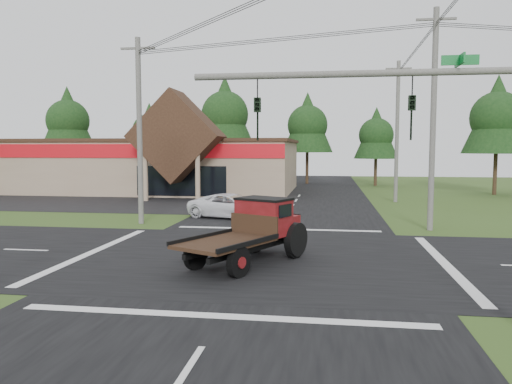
# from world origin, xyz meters

# --- Properties ---
(ground) EXTENTS (120.00, 120.00, 0.00)m
(ground) POSITION_xyz_m (0.00, 0.00, 0.00)
(ground) COLOR #354D1B
(ground) RESTS_ON ground
(road_ns) EXTENTS (12.00, 120.00, 0.02)m
(road_ns) POSITION_xyz_m (0.00, 0.00, 0.01)
(road_ns) COLOR black
(road_ns) RESTS_ON ground
(road_ew) EXTENTS (120.00, 12.00, 0.02)m
(road_ew) POSITION_xyz_m (0.00, 0.00, 0.01)
(road_ew) COLOR black
(road_ew) RESTS_ON ground
(parking_apron) EXTENTS (28.00, 14.00, 0.02)m
(parking_apron) POSITION_xyz_m (-14.00, 19.00, 0.01)
(parking_apron) COLOR black
(parking_apron) RESTS_ON ground
(cvs_building) EXTENTS (30.40, 18.20, 9.19)m
(cvs_building) POSITION_xyz_m (-15.70, 29.57, 2.78)
(cvs_building) COLOR gray
(cvs_building) RESTS_ON ground
(traffic_signal_mast) EXTENTS (8.12, 0.24, 7.00)m
(traffic_signal_mast) POSITION_xyz_m (5.82, -7.50, 4.43)
(traffic_signal_mast) COLOR #595651
(traffic_signal_mast) RESTS_ON ground
(utility_pole_nw) EXTENTS (2.00, 0.30, 10.50)m
(utility_pole_nw) POSITION_xyz_m (-8.00, 8.00, 5.39)
(utility_pole_nw) COLOR #595651
(utility_pole_nw) RESTS_ON ground
(utility_pole_ne) EXTENTS (2.00, 0.30, 11.50)m
(utility_pole_ne) POSITION_xyz_m (8.00, 8.00, 5.89)
(utility_pole_ne) COLOR #595651
(utility_pole_ne) RESTS_ON ground
(utility_pole_n) EXTENTS (2.00, 0.30, 11.20)m
(utility_pole_n) POSITION_xyz_m (8.00, 22.00, 5.74)
(utility_pole_n) COLOR #595651
(utility_pole_n) RESTS_ON ground
(tree_row_a) EXTENTS (6.72, 6.72, 12.12)m
(tree_row_a) POSITION_xyz_m (-30.00, 40.00, 8.05)
(tree_row_a) COLOR #332316
(tree_row_a) RESTS_ON ground
(tree_row_b) EXTENTS (5.60, 5.60, 10.10)m
(tree_row_b) POSITION_xyz_m (-20.00, 42.00, 6.70)
(tree_row_b) COLOR #332316
(tree_row_b) RESTS_ON ground
(tree_row_c) EXTENTS (7.28, 7.28, 13.13)m
(tree_row_c) POSITION_xyz_m (-10.00, 41.00, 8.72)
(tree_row_c) COLOR #332316
(tree_row_c) RESTS_ON ground
(tree_row_d) EXTENTS (6.16, 6.16, 11.11)m
(tree_row_d) POSITION_xyz_m (0.00, 42.00, 7.38)
(tree_row_d) COLOR #332316
(tree_row_d) RESTS_ON ground
(tree_row_e) EXTENTS (5.04, 5.04, 9.09)m
(tree_row_e) POSITION_xyz_m (8.00, 40.00, 6.03)
(tree_row_e) COLOR #332316
(tree_row_e) RESTS_ON ground
(tree_side_ne) EXTENTS (6.16, 6.16, 11.11)m
(tree_side_ne) POSITION_xyz_m (18.00, 30.00, 7.38)
(tree_side_ne) COLOR #332316
(tree_side_ne) RESTS_ON ground
(antique_flatbed_truck) EXTENTS (4.65, 6.24, 2.45)m
(antique_flatbed_truck) POSITION_xyz_m (-0.35, -1.15, 1.23)
(antique_flatbed_truck) COLOR #540C0C
(antique_flatbed_truck) RESTS_ON ground
(white_pickup) EXTENTS (5.91, 3.96, 1.51)m
(white_pickup) POSITION_xyz_m (-3.28, 11.00, 0.75)
(white_pickup) COLOR white
(white_pickup) RESTS_ON ground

